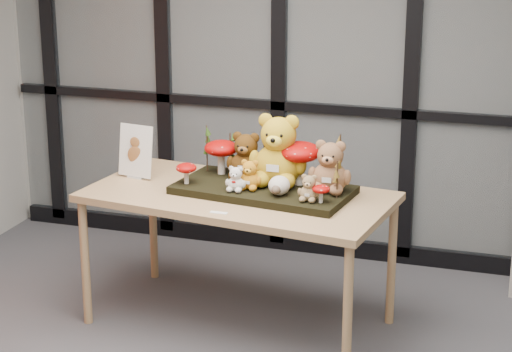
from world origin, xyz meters
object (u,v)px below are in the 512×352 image
(bear_small_yellow, at_px, (250,173))
(mushroom_back_right, at_px, (299,161))
(bear_tan_back, at_px, (330,163))
(plush_cream_hedgehog, at_px, (279,185))
(bear_white_bow, at_px, (236,177))
(bear_pooh_yellow, at_px, (279,146))
(bear_beige_small, at_px, (309,186))
(mushroom_front_right, at_px, (321,193))
(mushroom_front_left, at_px, (186,172))
(display_table, at_px, (238,204))
(mushroom_back_left, at_px, (221,155))
(bear_brown_medium, at_px, (246,153))
(sign_holder, at_px, (136,153))
(diorama_tray, at_px, (263,190))

(bear_small_yellow, bearing_deg, mushroom_back_right, 42.46)
(bear_tan_back, distance_m, plush_cream_hedgehog, 0.31)
(bear_white_bow, bearing_deg, bear_pooh_yellow, 55.75)
(bear_small_yellow, distance_m, bear_beige_small, 0.38)
(mushroom_front_right, bearing_deg, mushroom_front_left, 173.16)
(plush_cream_hedgehog, relative_size, mushroom_front_right, 1.11)
(display_table, height_order, mushroom_back_left, mushroom_back_left)
(bear_small_yellow, xyz_separation_m, mushroom_front_right, (0.44, -0.11, -0.04))
(bear_white_bow, xyz_separation_m, plush_cream_hedgehog, (0.25, 0.00, -0.02))
(bear_beige_small, bearing_deg, mushroom_front_right, -0.47)
(bear_white_bow, bearing_deg, bear_brown_medium, 102.35)
(display_table, distance_m, bear_beige_small, 0.50)
(bear_brown_medium, distance_m, mushroom_front_right, 0.61)
(bear_small_yellow, relative_size, plush_cream_hedgehog, 1.57)
(bear_white_bow, bearing_deg, mushroom_back_right, 44.29)
(mushroom_back_left, relative_size, mushroom_back_right, 0.81)
(bear_small_yellow, bearing_deg, bear_white_bow, -129.45)
(plush_cream_hedgehog, distance_m, mushroom_front_left, 0.57)
(plush_cream_hedgehog, relative_size, sign_holder, 0.37)
(bear_beige_small, distance_m, mushroom_front_left, 0.75)
(diorama_tray, xyz_separation_m, bear_small_yellow, (-0.06, -0.07, 0.12))
(bear_pooh_yellow, bearing_deg, mushroom_back_right, 16.64)
(bear_white_bow, height_order, mushroom_back_left, mushroom_back_left)
(plush_cream_hedgehog, bearing_deg, bear_white_bow, -171.39)
(mushroom_front_left, bearing_deg, bear_brown_medium, 34.69)
(bear_beige_small, xyz_separation_m, plush_cream_hedgehog, (-0.18, 0.05, -0.02))
(bear_brown_medium, distance_m, mushroom_back_left, 0.18)
(display_table, xyz_separation_m, mushroom_front_right, (0.52, -0.14, 0.16))
(mushroom_front_left, bearing_deg, bear_white_bow, -8.02)
(bear_brown_medium, height_order, mushroom_back_right, bear_brown_medium)
(bear_small_yellow, relative_size, mushroom_front_right, 1.74)
(display_table, relative_size, plush_cream_hedgehog, 15.23)
(bear_small_yellow, relative_size, mushroom_back_right, 0.68)
(mushroom_front_left, height_order, sign_holder, sign_holder)
(plush_cream_hedgehog, xyz_separation_m, mushroom_back_right, (0.05, 0.22, 0.08))
(bear_tan_back, xyz_separation_m, mushroom_back_left, (-0.69, 0.14, -0.05))
(mushroom_front_right, bearing_deg, display_table, 165.32)
(mushroom_front_right, bearing_deg, bear_tan_back, 90.11)
(bear_white_bow, xyz_separation_m, mushroom_front_left, (-0.31, 0.04, -0.01))
(bear_pooh_yellow, distance_m, plush_cream_hedgehog, 0.27)
(diorama_tray, xyz_separation_m, mushroom_front_left, (-0.44, -0.08, 0.09))
(diorama_tray, height_order, plush_cream_hedgehog, plush_cream_hedgehog)
(diorama_tray, height_order, bear_brown_medium, bear_brown_medium)
(bear_white_bow, height_order, bear_beige_small, bear_beige_small)
(display_table, relative_size, bear_tan_back, 5.65)
(mushroom_back_right, xyz_separation_m, sign_holder, (-1.00, -0.04, -0.03))
(display_table, xyz_separation_m, mushroom_back_right, (0.32, 0.15, 0.24))
(bear_small_yellow, distance_m, mushroom_front_left, 0.38)
(diorama_tray, bearing_deg, bear_beige_small, -21.46)
(bear_beige_small, distance_m, mushroom_front_right, 0.07)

